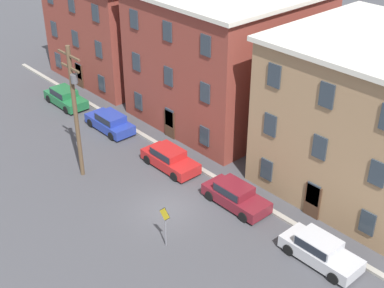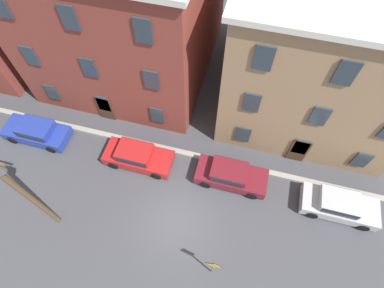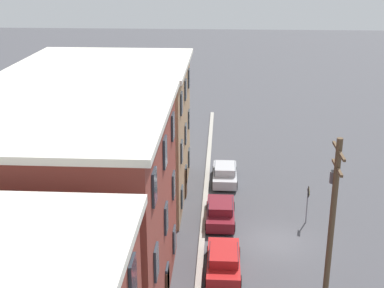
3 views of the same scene
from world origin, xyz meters
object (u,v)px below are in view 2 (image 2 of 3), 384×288
Objects in this scene: caution_sign at (213,267)px; car_blue at (37,131)px; car_red at (137,156)px; car_maroon at (230,175)px; utility_pole at (16,186)px; car_silver at (339,205)px.

car_blue is at bearing 157.75° from caution_sign.
car_red is at bearing 138.59° from caution_sign.
car_maroon is 1.67× the size of caution_sign.
caution_sign is (13.40, -5.48, 1.00)m from car_blue.
caution_sign is (6.16, -5.43, 1.00)m from car_red.
car_red is 7.34m from utility_pole.
car_silver is (6.53, -0.28, 0.00)m from car_maroon.
car_silver is (19.82, -0.11, 0.00)m from car_blue.
caution_sign reaches higher than car_blue.
car_blue is 13.29m from car_maroon.
car_maroon is at bearing 29.19° from utility_pole.
car_silver is at bearing -0.28° from car_red.
utility_pole reaches higher than caution_sign.
car_maroon is 0.48× the size of utility_pole.
car_silver is at bearing 17.22° from utility_pole.
car_silver is at bearing -0.32° from car_blue.
car_blue is 0.48× the size of utility_pole.
caution_sign is at bearing -2.92° from utility_pole.
caution_sign reaches higher than car_maroon.
caution_sign reaches higher than car_red.
caution_sign is 0.29× the size of utility_pole.
car_maroon and car_silver have the same top height.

